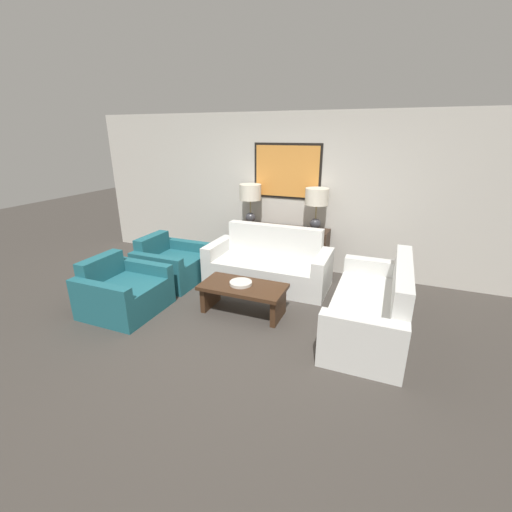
# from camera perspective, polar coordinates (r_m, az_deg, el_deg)

# --- Properties ---
(ground_plane) EXTENTS (20.00, 20.00, 0.00)m
(ground_plane) POSITION_cam_1_polar(r_m,az_deg,el_deg) (4.45, -4.46, -11.52)
(ground_plane) COLOR #3D3833
(back_wall) EXTENTS (7.62, 0.12, 2.65)m
(back_wall) POSITION_cam_1_polar(r_m,az_deg,el_deg) (6.08, 5.23, 10.45)
(back_wall) COLOR beige
(back_wall) RESTS_ON ground_plane
(console_table) EXTENTS (1.63, 0.40, 0.79)m
(console_table) POSITION_cam_1_polar(r_m,az_deg,el_deg) (6.04, 4.19, 1.26)
(console_table) COLOR #332319
(console_table) RESTS_ON ground_plane
(table_lamp_left) EXTENTS (0.38, 0.38, 0.70)m
(table_lamp_left) POSITION_cam_1_polar(r_m,az_deg,el_deg) (6.02, -0.95, 10.00)
(table_lamp_left) COLOR #333338
(table_lamp_left) RESTS_ON console_table
(table_lamp_right) EXTENTS (0.38, 0.38, 0.70)m
(table_lamp_right) POSITION_cam_1_polar(r_m,az_deg,el_deg) (5.68, 10.07, 9.09)
(table_lamp_right) COLOR #333338
(table_lamp_right) RESTS_ON console_table
(couch_by_back_wall) EXTENTS (1.94, 0.85, 0.90)m
(couch_by_back_wall) POSITION_cam_1_polar(r_m,az_deg,el_deg) (5.51, 2.11, -1.63)
(couch_by_back_wall) COLOR silver
(couch_by_back_wall) RESTS_ON ground_plane
(couch_by_side) EXTENTS (0.85, 1.94, 0.90)m
(couch_by_side) POSITION_cam_1_polar(r_m,az_deg,el_deg) (4.46, 18.90, -8.21)
(couch_by_side) COLOR silver
(couch_by_side) RESTS_ON ground_plane
(coffee_table) EXTENTS (1.13, 0.57, 0.41)m
(coffee_table) POSITION_cam_1_polar(r_m,az_deg,el_deg) (4.61, -2.17, -6.11)
(coffee_table) COLOR #3D2616
(coffee_table) RESTS_ON ground_plane
(decorative_bowl) EXTENTS (0.30, 0.30, 0.04)m
(decorative_bowl) POSITION_cam_1_polar(r_m,az_deg,el_deg) (4.58, -2.55, -4.52)
(decorative_bowl) COLOR beige
(decorative_bowl) RESTS_ON coffee_table
(armchair_near_back_wall) EXTENTS (0.92, 0.97, 0.74)m
(armchair_near_back_wall) POSITION_cam_1_polar(r_m,az_deg,el_deg) (5.79, -13.97, -1.50)
(armchair_near_back_wall) COLOR #1E5B66
(armchair_near_back_wall) RESTS_ON ground_plane
(armchair_near_camera) EXTENTS (0.92, 0.97, 0.74)m
(armchair_near_camera) POSITION_cam_1_polar(r_m,az_deg,el_deg) (5.02, -21.24, -5.67)
(armchair_near_camera) COLOR #1E5B66
(armchair_near_camera) RESTS_ON ground_plane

